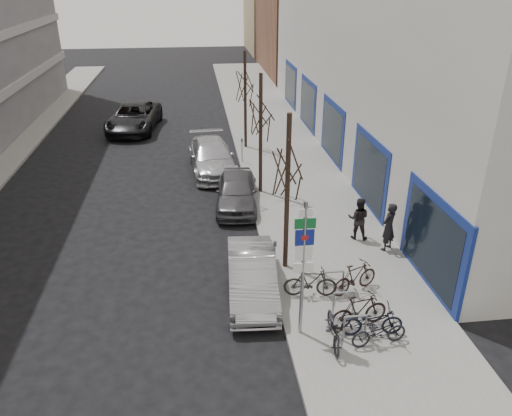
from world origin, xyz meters
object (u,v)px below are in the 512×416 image
object	(u,v)px
highway_sign_pole	(303,262)
tree_mid	(261,106)
tree_far	(245,77)
bike_far_inner	(355,277)
bike_near_left	(334,326)
lane_car	(134,117)
bike_mid_inner	(310,282)
meter_back	(242,148)
bike_near_right	(359,310)
meter_front	(275,255)
parked_car_front	(252,276)
meter_mid	(255,189)
bike_mid_curb	(372,319)
pedestrian_far	(358,218)
bike_rack	(344,301)
pedestrian_near	(389,227)
parked_car_back	(212,157)
parked_car_mid	(237,191)
tree_near	(288,157)
bike_far_curb	(379,330)

from	to	relation	value
highway_sign_pole	tree_mid	distance (m)	10.15
tree_far	bike_far_inner	xyz separation A→B (m)	(1.90, -14.76, -3.43)
bike_near_left	lane_car	xyz separation A→B (m)	(-7.33, 21.71, 0.16)
highway_sign_pole	bike_mid_inner	distance (m)	2.55
meter_back	bike_near_right	size ratio (longest dim) A/B	0.72
bike_near_left	bike_far_inner	world-z (taller)	bike_near_left
tree_mid	meter_front	size ratio (longest dim) A/B	4.33
meter_back	highway_sign_pole	bearing A→B (deg)	-88.98
bike_near_right	parked_car_front	bearing A→B (deg)	42.55
tree_far	bike_far_inner	bearing A→B (deg)	-82.68
meter_mid	bike_mid_curb	size ratio (longest dim) A/B	0.73
bike_far_inner	pedestrian_far	world-z (taller)	pedestrian_far
tree_mid	bike_mid_inner	xyz separation A→B (m)	(0.45, -8.33, -3.45)
bike_rack	tree_mid	size ratio (longest dim) A/B	0.41
bike_mid_inner	pedestrian_far	distance (m)	4.33
meter_mid	meter_back	distance (m)	5.50
bike_mid_inner	parked_car_front	xyz separation A→B (m)	(-1.75, 0.51, 0.04)
bike_near_right	pedestrian_near	bearing A→B (deg)	-40.38
meter_mid	bike_near_right	xyz separation A→B (m)	(1.95, -8.43, -0.23)
bike_near_left	bike_mid_curb	bearing A→B (deg)	14.87
tree_mid	meter_mid	distance (m)	3.55
bike_near_right	parked_car_back	world-z (taller)	parked_car_back
highway_sign_pole	parked_car_back	distance (m)	13.45
parked_car_mid	bike_near_left	bearing A→B (deg)	-73.29
highway_sign_pole	parked_car_mid	world-z (taller)	highway_sign_pole
tree_mid	bike_near_left	xyz separation A→B (m)	(0.61, -10.52, -3.43)
bike_near_left	meter_mid	bearing A→B (deg)	102.42
bike_rack	tree_near	world-z (taller)	tree_near
parked_car_mid	meter_mid	bearing A→B (deg)	-15.74
bike_far_curb	parked_car_mid	distance (m)	10.00
parked_car_mid	pedestrian_far	world-z (taller)	pedestrian_far
lane_car	pedestrian_far	world-z (taller)	pedestrian_far
bike_mid_inner	lane_car	bearing A→B (deg)	29.04
bike_rack	bike_mid_curb	size ratio (longest dim) A/B	1.30
pedestrian_far	bike_rack	bearing A→B (deg)	87.73
tree_mid	highway_sign_pole	bearing A→B (deg)	-91.14
bike_rack	bike_mid_inner	distance (m)	1.31
meter_front	bike_near_right	xyz separation A→B (m)	(1.95, -2.93, -0.23)
lane_car	pedestrian_far	distance (m)	18.81
meter_mid	bike_far_inner	bearing A→B (deg)	-70.86
pedestrian_near	parked_car_front	bearing A→B (deg)	-16.98
tree_far	bike_rack	bearing A→B (deg)	-85.68
tree_mid	meter_front	world-z (taller)	tree_mid
meter_front	bike_near_left	distance (m)	3.68
tree_near	bike_near_left	bearing A→B (deg)	-81.31
lane_car	bike_near_left	bearing A→B (deg)	-64.48
bike_rack	tree_mid	distance (m)	10.08
tree_near	parked_car_back	bearing A→B (deg)	102.06
bike_mid_inner	bike_far_curb	xyz separation A→B (m)	(1.35, -2.42, -0.02)
tree_far	meter_back	bearing A→B (deg)	-100.20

